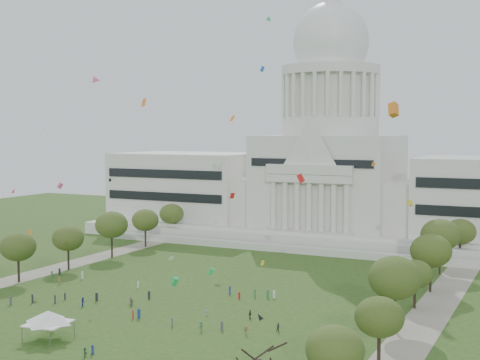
% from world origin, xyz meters
% --- Properties ---
extents(ground, '(400.00, 400.00, 0.00)m').
position_xyz_m(ground, '(0.00, 0.00, 0.00)').
color(ground, '#2A4D17').
rests_on(ground, ground).
extents(capitol, '(160.00, 64.50, 91.30)m').
position_xyz_m(capitol, '(0.00, 113.59, 22.30)').
color(capitol, silver).
rests_on(capitol, ground).
extents(path_left, '(8.00, 160.00, 0.04)m').
position_xyz_m(path_left, '(-48.00, 30.00, 0.02)').
color(path_left, gray).
rests_on(path_left, ground).
extents(path_right, '(8.00, 160.00, 0.04)m').
position_xyz_m(path_right, '(48.00, 30.00, 0.02)').
color(path_right, gray).
rests_on(path_right, ground).
extents(row_tree_r_0, '(7.67, 7.67, 10.91)m').
position_xyz_m(row_tree_r_0, '(44.94, -19.59, 7.75)').
color(row_tree_r_0, black).
rests_on(row_tree_r_0, ground).
extents(row_tree_r_1, '(7.58, 7.58, 10.78)m').
position_xyz_m(row_tree_r_1, '(46.22, -1.75, 7.66)').
color(row_tree_r_1, black).
rests_on(row_tree_r_1, ground).
extents(row_tree_l_2, '(8.42, 8.42, 11.97)m').
position_xyz_m(row_tree_l_2, '(-45.04, 17.30, 8.51)').
color(row_tree_l_2, black).
rests_on(row_tree_l_2, ground).
extents(row_tree_r_2, '(9.55, 9.55, 13.58)m').
position_xyz_m(row_tree_r_2, '(44.17, 17.44, 9.66)').
color(row_tree_r_2, black).
rests_on(row_tree_r_2, ground).
extents(row_tree_l_3, '(8.12, 8.12, 11.55)m').
position_xyz_m(row_tree_l_3, '(-44.09, 33.92, 8.21)').
color(row_tree_l_3, black).
rests_on(row_tree_l_3, ground).
extents(row_tree_r_3, '(7.01, 7.01, 9.98)m').
position_xyz_m(row_tree_r_3, '(44.40, 34.48, 7.08)').
color(row_tree_r_3, black).
rests_on(row_tree_r_3, ground).
extents(row_tree_l_4, '(9.29, 9.29, 13.21)m').
position_xyz_m(row_tree_l_4, '(-44.08, 52.42, 9.39)').
color(row_tree_l_4, black).
rests_on(row_tree_l_4, ground).
extents(row_tree_r_4, '(9.19, 9.19, 13.06)m').
position_xyz_m(row_tree_r_4, '(44.76, 50.04, 9.29)').
color(row_tree_r_4, black).
rests_on(row_tree_r_4, ground).
extents(row_tree_l_5, '(8.33, 8.33, 11.85)m').
position_xyz_m(row_tree_l_5, '(-45.22, 71.01, 8.42)').
color(row_tree_l_5, black).
rests_on(row_tree_l_5, ground).
extents(row_tree_r_5, '(9.82, 9.82, 13.96)m').
position_xyz_m(row_tree_r_5, '(43.49, 70.19, 9.93)').
color(row_tree_r_5, black).
rests_on(row_tree_r_5, ground).
extents(row_tree_l_6, '(8.19, 8.19, 11.64)m').
position_xyz_m(row_tree_l_6, '(-46.87, 89.14, 8.27)').
color(row_tree_l_6, black).
rests_on(row_tree_l_6, ground).
extents(row_tree_r_6, '(8.42, 8.42, 11.97)m').
position_xyz_m(row_tree_r_6, '(45.96, 88.13, 8.51)').
color(row_tree_r_6, black).
rests_on(row_tree_r_6, ground).
extents(big_bare_tree, '(6.00, 5.00, 12.80)m').
position_xyz_m(big_bare_tree, '(38.00, -28.00, 8.67)').
color(big_bare_tree, black).
rests_on(big_bare_tree, ground).
extents(event_tent, '(10.18, 10.18, 5.14)m').
position_xyz_m(event_tent, '(-8.31, -13.51, 3.99)').
color(event_tent, '#4C4C4C').
rests_on(event_tent, ground).
extents(person_0, '(0.91, 1.04, 1.79)m').
position_xyz_m(person_0, '(36.96, 7.60, 0.89)').
color(person_0, '#994C8C').
rests_on(person_0, ground).
extents(person_2, '(0.86, 0.85, 1.54)m').
position_xyz_m(person_2, '(25.67, 7.87, 0.77)').
color(person_2, '#26262B').
rests_on(person_2, ground).
extents(person_3, '(0.67, 1.21, 1.83)m').
position_xyz_m(person_3, '(13.02, 2.09, 0.91)').
color(person_3, '#33723F').
rests_on(person_3, ground).
extents(person_4, '(0.56, 0.94, 1.54)m').
position_xyz_m(person_4, '(8.88, 11.84, 0.77)').
color(person_4, silver).
rests_on(person_4, ground).
extents(person_5, '(1.25, 1.54, 1.57)m').
position_xyz_m(person_5, '(-8.12, 10.88, 0.78)').
color(person_5, olive).
rests_on(person_5, ground).
extents(person_6, '(0.84, 0.93, 1.59)m').
position_xyz_m(person_6, '(3.44, -16.43, 0.79)').
color(person_6, navy).
rests_on(person_6, ground).
extents(person_7, '(0.70, 0.64, 1.58)m').
position_xyz_m(person_7, '(-10.37, -10.17, 0.79)').
color(person_7, olive).
rests_on(person_7, ground).
extents(person_8, '(1.09, 1.02, 1.92)m').
position_xyz_m(person_8, '(-17.03, 6.44, 0.96)').
color(person_8, navy).
rests_on(person_8, ground).
extents(person_9, '(1.14, 1.17, 1.67)m').
position_xyz_m(person_9, '(21.12, 3.92, 0.84)').
color(person_9, olive).
rests_on(person_9, ground).
extents(person_10, '(0.59, 1.03, 1.73)m').
position_xyz_m(person_10, '(17.64, 13.06, 0.87)').
color(person_10, '#26262B').
rests_on(person_10, ground).
extents(person_11, '(1.51, 1.31, 1.56)m').
position_xyz_m(person_11, '(3.22, -18.02, 0.78)').
color(person_11, '#33723F').
rests_on(person_11, ground).
extents(distant_crowd, '(58.26, 29.52, 1.88)m').
position_xyz_m(distant_crowd, '(-12.85, 15.39, 0.86)').
color(distant_crowd, '#26262B').
rests_on(distant_crowd, ground).
extents(kite_swarm, '(94.24, 104.90, 59.67)m').
position_xyz_m(kite_swarm, '(6.45, 4.61, 29.43)').
color(kite_swarm, orange).
rests_on(kite_swarm, ground).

